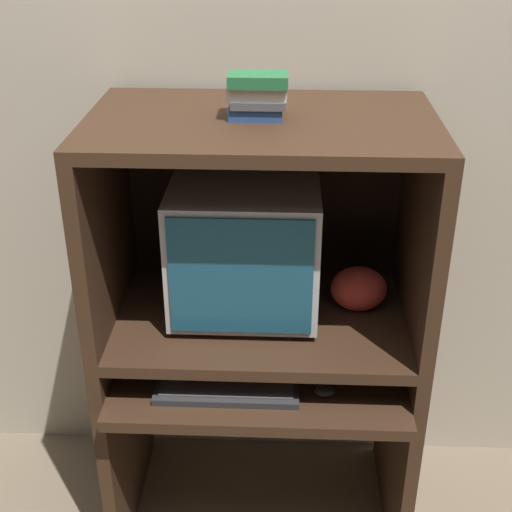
{
  "coord_description": "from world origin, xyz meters",
  "views": [
    {
      "loc": [
        0.07,
        -1.54,
        1.97
      ],
      "look_at": [
        -0.01,
        0.29,
        1.0
      ],
      "focal_mm": 50.0,
      "sensor_mm": 36.0,
      "label": 1
    }
  ],
  "objects_px": {
    "crt_monitor": "(245,245)",
    "snack_bag": "(359,289)",
    "mouse": "(324,391)",
    "book_stack": "(257,95)",
    "keyboard": "(227,386)"
  },
  "relations": [
    {
      "from": "crt_monitor",
      "to": "book_stack",
      "type": "bearing_deg",
      "value": -47.55
    },
    {
      "from": "crt_monitor",
      "to": "keyboard",
      "type": "distance_m",
      "value": 0.41
    },
    {
      "from": "keyboard",
      "to": "mouse",
      "type": "distance_m",
      "value": 0.28
    },
    {
      "from": "crt_monitor",
      "to": "snack_bag",
      "type": "bearing_deg",
      "value": 0.23
    },
    {
      "from": "mouse",
      "to": "book_stack",
      "type": "xyz_separation_m",
      "value": [
        -0.2,
        0.21,
        0.79
      ]
    },
    {
      "from": "crt_monitor",
      "to": "snack_bag",
      "type": "height_order",
      "value": "crt_monitor"
    },
    {
      "from": "crt_monitor",
      "to": "mouse",
      "type": "height_order",
      "value": "crt_monitor"
    },
    {
      "from": "keyboard",
      "to": "mouse",
      "type": "bearing_deg",
      "value": -2.35
    },
    {
      "from": "mouse",
      "to": "book_stack",
      "type": "distance_m",
      "value": 0.85
    },
    {
      "from": "mouse",
      "to": "keyboard",
      "type": "bearing_deg",
      "value": 177.65
    },
    {
      "from": "snack_bag",
      "to": "book_stack",
      "type": "distance_m",
      "value": 0.68
    },
    {
      "from": "crt_monitor",
      "to": "snack_bag",
      "type": "distance_m",
      "value": 0.37
    },
    {
      "from": "mouse",
      "to": "snack_bag",
      "type": "xyz_separation_m",
      "value": [
        0.11,
        0.26,
        0.19
      ]
    },
    {
      "from": "keyboard",
      "to": "mouse",
      "type": "height_order",
      "value": "same"
    },
    {
      "from": "snack_bag",
      "to": "keyboard",
      "type": "bearing_deg",
      "value": -147.47
    }
  ]
}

